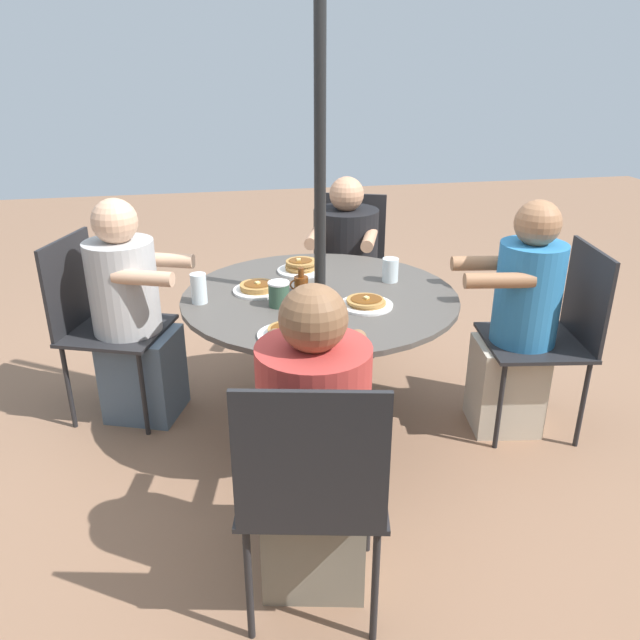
% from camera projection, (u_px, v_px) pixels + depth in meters
% --- Properties ---
extents(ground_plane, '(12.00, 12.00, 0.00)m').
position_uv_depth(ground_plane, '(320.00, 428.00, 3.16)').
color(ground_plane, '#8C664C').
extents(patio_table, '(1.27, 1.27, 0.73)m').
position_uv_depth(patio_table, '(320.00, 319.00, 2.92)').
color(patio_table, '#4C4742').
rests_on(patio_table, ground).
extents(umbrella_pole, '(0.05, 0.05, 2.40)m').
position_uv_depth(umbrella_pole, '(320.00, 191.00, 2.68)').
color(umbrella_pole, black).
rests_on(umbrella_pole, ground).
extents(patio_chair_north, '(0.53, 0.53, 0.93)m').
position_uv_depth(patio_chair_north, '(555.00, 328.00, 2.98)').
color(patio_chair_north, '#232326').
rests_on(patio_chair_north, ground).
extents(diner_north, '(0.51, 0.37, 1.16)m').
position_uv_depth(diner_north, '(518.00, 328.00, 2.98)').
color(diner_north, beige).
rests_on(diner_north, ground).
extents(patio_chair_east, '(0.59, 0.59, 0.93)m').
position_uv_depth(patio_chair_east, '(348.00, 260.00, 3.97)').
color(patio_chair_east, '#232326').
rests_on(patio_chair_east, ground).
extents(diner_east, '(0.52, 0.59, 1.09)m').
position_uv_depth(diner_east, '(345.00, 277.00, 3.82)').
color(diner_east, '#3D3D42').
rests_on(diner_east, ground).
extents(patio_chair_south, '(0.60, 0.60, 0.93)m').
position_uv_depth(patio_chair_south, '(99.00, 316.00, 3.12)').
color(patio_chair_south, '#232326').
rests_on(patio_chair_south, ground).
extents(diner_south, '(0.53, 0.46, 1.13)m').
position_uv_depth(diner_south, '(133.00, 321.00, 3.10)').
color(diner_south, slate).
rests_on(diner_south, ground).
extents(patio_chair_west, '(0.55, 0.55, 0.93)m').
position_uv_depth(patio_chair_west, '(312.00, 483.00, 1.91)').
color(patio_chair_west, '#232326').
rests_on(patio_chair_west, ground).
extents(diner_west, '(0.45, 0.55, 1.13)m').
position_uv_depth(diner_west, '(314.00, 455.00, 2.09)').
color(diner_west, gray).
rests_on(diner_west, ground).
extents(pancake_plate_a, '(0.24, 0.24, 0.05)m').
position_uv_depth(pancake_plate_a, '(287.00, 332.00, 2.44)').
color(pancake_plate_a, white).
rests_on(pancake_plate_a, patio_table).
extents(pancake_plate_b, '(0.24, 0.24, 0.05)m').
position_uv_depth(pancake_plate_b, '(258.00, 288.00, 2.90)').
color(pancake_plate_b, white).
rests_on(pancake_plate_b, patio_table).
extents(pancake_plate_c, '(0.24, 0.24, 0.07)m').
position_uv_depth(pancake_plate_c, '(301.00, 267.00, 3.16)').
color(pancake_plate_c, white).
rests_on(pancake_plate_c, patio_table).
extents(pancake_plate_d, '(0.24, 0.24, 0.05)m').
position_uv_depth(pancake_plate_d, '(366.00, 303.00, 2.73)').
color(pancake_plate_d, white).
rests_on(pancake_plate_d, patio_table).
extents(syrup_bottle, '(0.08, 0.06, 0.14)m').
position_uv_depth(syrup_bottle, '(301.00, 286.00, 2.81)').
color(syrup_bottle, '#602D0F').
rests_on(syrup_bottle, patio_table).
extents(coffee_cup, '(0.09, 0.09, 0.11)m').
position_uv_depth(coffee_cup, '(279.00, 294.00, 2.72)').
color(coffee_cup, '#33513D').
rests_on(coffee_cup, patio_table).
extents(drinking_glass_a, '(0.07, 0.07, 0.13)m').
position_uv_depth(drinking_glass_a, '(199.00, 288.00, 2.75)').
color(drinking_glass_a, silver).
rests_on(drinking_glass_a, patio_table).
extents(drinking_glass_b, '(0.08, 0.08, 0.11)m').
position_uv_depth(drinking_glass_b, '(390.00, 270.00, 3.01)').
color(drinking_glass_b, silver).
rests_on(drinking_glass_b, patio_table).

